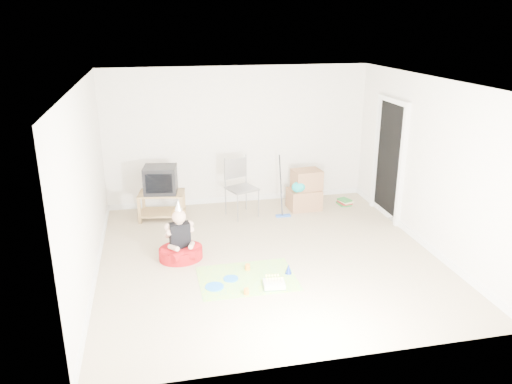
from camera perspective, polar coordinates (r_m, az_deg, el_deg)
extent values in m
plane|color=tan|center=(7.60, 1.37, -7.34)|extent=(5.00, 5.00, 0.00)
cube|color=black|center=(9.12, 15.00, 3.45)|extent=(0.02, 0.90, 2.05)
cube|color=olive|center=(8.97, -10.77, -0.15)|extent=(0.86, 0.62, 0.03)
cube|color=olive|center=(9.09, -10.63, -2.29)|extent=(0.86, 0.62, 0.03)
cube|color=olive|center=(8.91, -13.19, -2.05)|extent=(0.06, 0.06, 0.49)
cube|color=olive|center=(8.80, -8.51, -2.01)|extent=(0.06, 0.06, 0.49)
cube|color=olive|center=(9.31, -12.72, -1.09)|extent=(0.06, 0.06, 0.49)
cube|color=olive|center=(9.20, -8.24, -1.04)|extent=(0.06, 0.06, 0.49)
cube|color=black|center=(8.89, -10.87, 1.40)|extent=(0.62, 0.54, 0.48)
cube|color=gray|center=(8.94, -1.62, 0.39)|extent=(0.62, 0.60, 0.03)
cylinder|color=gray|center=(8.83, -2.84, 0.24)|extent=(0.02, 0.02, 1.07)
cylinder|color=gray|center=(9.05, -0.43, 0.74)|extent=(0.02, 0.02, 1.07)
cube|color=#926746|center=(9.42, 5.51, -0.79)|extent=(0.61, 0.48, 0.38)
cube|color=#926746|center=(9.35, 5.81, 1.45)|extent=(0.55, 0.45, 0.36)
ellipsoid|color=#0E9B9A|center=(9.16, 4.89, 0.57)|extent=(0.26, 0.18, 0.20)
cube|color=#2350B1|center=(9.08, 3.12, -2.72)|extent=(0.27, 0.11, 0.03)
cylinder|color=black|center=(8.90, 3.18, 0.48)|extent=(0.04, 0.36, 1.05)
cube|color=#287931|center=(9.80, 10.08, -1.33)|extent=(0.23, 0.29, 0.03)
cube|color=maroon|center=(9.79, 10.09, -1.16)|extent=(0.24, 0.29, 0.03)
cube|color=beige|center=(9.77, 10.10, -0.99)|extent=(0.25, 0.29, 0.03)
cube|color=#287931|center=(9.76, 10.11, -0.83)|extent=(0.25, 0.29, 0.03)
cylinder|color=#AB0F14|center=(7.57, -8.58, -6.94)|extent=(0.74, 0.74, 0.18)
cube|color=black|center=(7.45, -8.69, -4.96)|extent=(0.32, 0.21, 0.39)
sphere|color=tan|center=(7.34, -8.81, -2.82)|extent=(0.24, 0.24, 0.21)
cone|color=white|center=(7.27, -8.88, -1.48)|extent=(0.11, 0.11, 0.16)
cube|color=#F93489|center=(6.99, -1.03, -9.83)|extent=(1.34, 0.98, 0.01)
cube|color=silver|center=(6.76, 2.08, -10.52)|extent=(0.30, 0.25, 0.07)
cube|color=green|center=(6.78, 2.07, -10.75)|extent=(0.30, 0.25, 0.01)
cylinder|color=beige|center=(6.68, 1.29, -10.23)|extent=(0.01, 0.01, 0.07)
cylinder|color=beige|center=(6.68, 1.63, -10.22)|extent=(0.01, 0.01, 0.07)
cylinder|color=beige|center=(6.69, 1.97, -10.20)|extent=(0.01, 0.01, 0.07)
cylinder|color=beige|center=(6.69, 2.31, -10.18)|extent=(0.01, 0.01, 0.07)
cylinder|color=beige|center=(6.70, 2.64, -10.16)|extent=(0.01, 0.01, 0.07)
cylinder|color=beige|center=(6.70, 2.98, -10.14)|extent=(0.01, 0.01, 0.07)
cylinder|color=beige|center=(6.76, 1.20, -9.86)|extent=(0.01, 0.01, 0.07)
cylinder|color=beige|center=(6.76, 1.53, -9.85)|extent=(0.01, 0.01, 0.07)
cylinder|color=beige|center=(6.77, 1.87, -9.83)|extent=(0.01, 0.01, 0.07)
cylinder|color=beige|center=(6.77, 2.20, -9.81)|extent=(0.01, 0.01, 0.07)
cylinder|color=beige|center=(6.78, 2.53, -9.79)|extent=(0.01, 0.01, 0.07)
cylinder|color=blue|center=(6.97, -2.89, -9.85)|extent=(0.27, 0.27, 0.01)
cylinder|color=blue|center=(6.79, -4.77, -10.73)|extent=(0.28, 0.28, 0.01)
cylinder|color=orange|center=(7.19, -0.98, -8.57)|extent=(0.09, 0.09, 0.08)
cylinder|color=orange|center=(6.60, -1.11, -11.30)|extent=(0.09, 0.09, 0.08)
cone|color=#1936B3|center=(7.09, 3.74, -8.75)|extent=(0.11, 0.11, 0.14)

